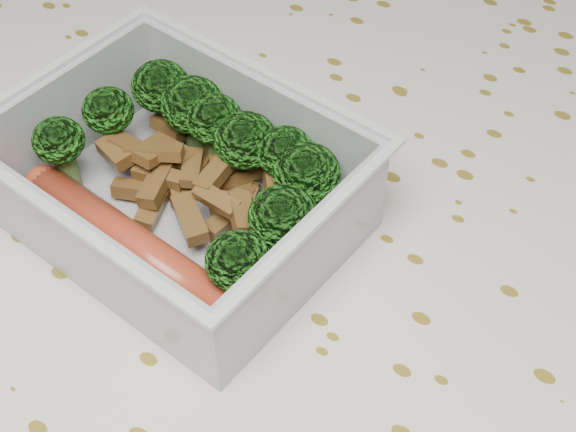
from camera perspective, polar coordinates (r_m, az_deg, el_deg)
The scene contains 6 objects.
dining_table at distance 0.47m, azimuth -0.29°, elevation -8.28°, with size 1.40×0.90×0.75m.
tablecloth at distance 0.43m, azimuth -0.32°, elevation -4.57°, with size 1.46×0.96×0.19m.
lunch_container at distance 0.39m, azimuth -7.71°, elevation 1.52°, with size 0.18×0.14×0.06m.
broccoli_florets at distance 0.39m, azimuth -5.07°, elevation 4.60°, with size 0.15×0.10×0.04m.
meat_pile at distance 0.40m, azimuth -6.34°, elevation 2.34°, with size 0.11×0.07×0.03m.
sausage at distance 0.38m, azimuth -11.01°, elevation -2.29°, with size 0.15×0.03×0.02m.
Camera 1 is at (0.15, -0.21, 1.06)m, focal length 50.00 mm.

